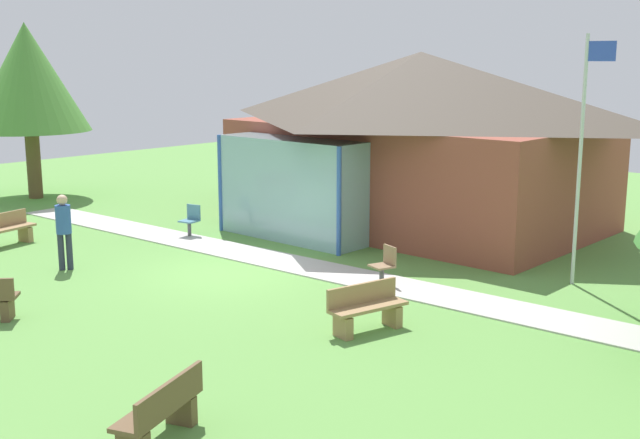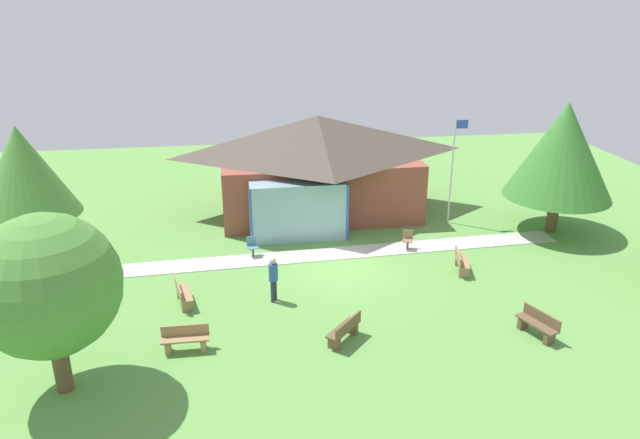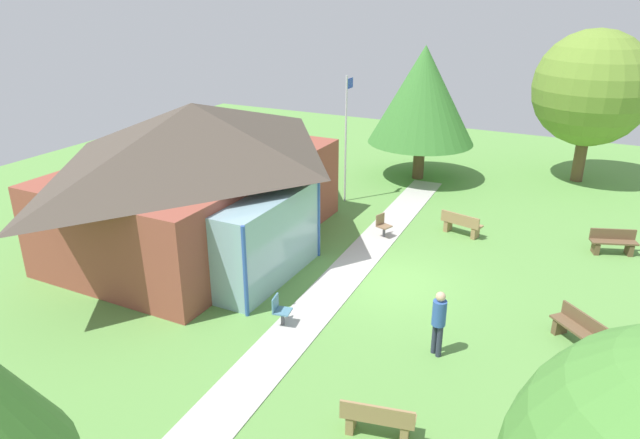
% 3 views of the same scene
% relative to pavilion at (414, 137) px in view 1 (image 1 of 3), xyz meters
% --- Properties ---
extents(ground_plane, '(44.00, 44.00, 0.00)m').
position_rel_pavilion_xyz_m(ground_plane, '(0.09, -6.95, -2.56)').
color(ground_plane, '#609947').
extents(pavilion, '(10.65, 8.02, 4.92)m').
position_rel_pavilion_xyz_m(pavilion, '(0.00, 0.00, 0.00)').
color(pavilion, brown).
rests_on(pavilion, ground_plane).
extents(footpath, '(20.21, 2.17, 0.03)m').
position_rel_pavilion_xyz_m(footpath, '(0.09, -5.57, -2.54)').
color(footpath, '#BCB7B2').
rests_on(footpath, ground_plane).
extents(flagpole, '(0.64, 0.08, 5.24)m').
position_rel_pavilion_xyz_m(flagpole, '(6.17, -2.71, 0.35)').
color(flagpole, silver).
rests_on(flagpole, ground_plane).
extents(bench_front_right, '(0.94, 1.56, 0.84)m').
position_rel_pavilion_xyz_m(bench_front_right, '(5.46, -13.02, -2.15)').
color(bench_front_right, brown).
rests_on(bench_front_right, ground_plane).
extents(bench_mid_left, '(0.74, 1.56, 0.84)m').
position_rel_pavilion_xyz_m(bench_mid_left, '(-6.27, -9.10, -2.15)').
color(bench_mid_left, '#9E7A51').
rests_on(bench_mid_left, ground_plane).
extents(bench_mid_right, '(0.78, 1.56, 0.84)m').
position_rel_pavilion_xyz_m(bench_mid_right, '(4.74, -8.02, -2.15)').
color(bench_mid_right, '#9E7A51').
rests_on(bench_mid_right, ground_plane).
extents(patio_chair_lawn_spare, '(0.56, 0.56, 0.86)m').
position_rel_pavilion_xyz_m(patio_chair_lawn_spare, '(3.23, -5.54, -2.14)').
color(patio_chair_lawn_spare, '#8C6B4C').
rests_on(patio_chair_lawn_spare, ground_plane).
extents(patio_chair_west, '(0.52, 0.52, 0.86)m').
position_rel_pavilion_xyz_m(patio_chair_west, '(-3.57, -5.25, -2.14)').
color(patio_chair_west, teal).
rests_on(patio_chair_west, ground_plane).
extents(visitor_strolling_lawn, '(0.34, 0.34, 1.74)m').
position_rel_pavilion_xyz_m(visitor_strolling_lawn, '(-2.98, -9.36, -1.54)').
color(visitor_strolling_lawn, '#2D3347').
rests_on(visitor_strolling_lawn, ground_plane).
extents(tree_west_hedge, '(4.01, 4.01, 5.92)m').
position_rel_pavilion_xyz_m(tree_west_hedge, '(-12.35, -4.96, 1.53)').
color(tree_west_hedge, brown).
rests_on(tree_west_hedge, ground_plane).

